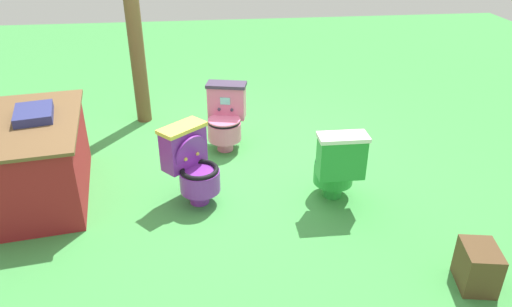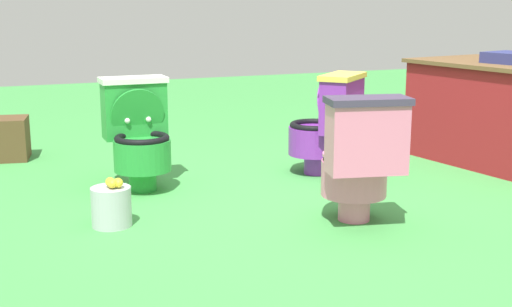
% 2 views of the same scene
% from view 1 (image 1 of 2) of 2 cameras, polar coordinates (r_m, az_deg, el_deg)
% --- Properties ---
extents(ground, '(14.00, 14.00, 0.00)m').
position_cam_1_polar(ground, '(5.15, -3.70, -1.51)').
color(ground, '#429947').
extents(toilet_purple, '(0.63, 0.63, 0.73)m').
position_cam_1_polar(toilet_purple, '(4.45, -7.51, -1.28)').
color(toilet_purple, purple).
rests_on(toilet_purple, ground).
extents(toilet_green, '(0.50, 0.44, 0.73)m').
position_cam_1_polar(toilet_green, '(4.46, 9.52, -1.35)').
color(toilet_green, green).
rests_on(toilet_green, ground).
extents(toilet_pink, '(0.57, 0.50, 0.73)m').
position_cam_1_polar(toilet_pink, '(5.40, -3.61, 4.31)').
color(toilet_pink, pink).
rests_on(toilet_pink, ground).
extents(vendor_table, '(1.57, 1.06, 0.85)m').
position_cam_1_polar(vendor_table, '(4.90, -24.37, -0.57)').
color(vendor_table, maroon).
rests_on(vendor_table, ground).
extents(wooden_post, '(0.18, 0.18, 2.12)m').
position_cam_1_polar(wooden_post, '(6.06, -14.01, 13.09)').
color(wooden_post, brown).
rests_on(wooden_post, ground).
extents(small_crate, '(0.36, 0.30, 0.33)m').
position_cam_1_polar(small_crate, '(3.93, 24.63, -12.02)').
color(small_crate, brown).
rests_on(small_crate, ground).
extents(lemon_bucket, '(0.22, 0.22, 0.28)m').
position_cam_1_polar(lemon_bucket, '(5.29, 10.69, 0.28)').
color(lemon_bucket, '#B7B7BF').
rests_on(lemon_bucket, ground).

